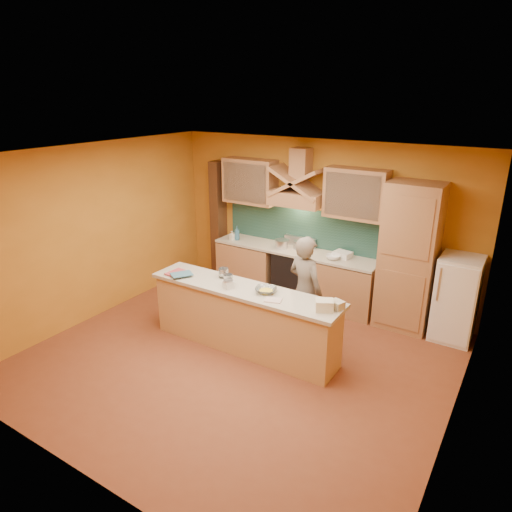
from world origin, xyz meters
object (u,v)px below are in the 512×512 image
Objects in this scene: person at (305,290)px; mixing_bowl at (266,290)px; kitchen_scale at (228,285)px; fridge at (456,299)px; stove at (293,274)px.

mixing_bowl is at bearing 80.85° from person.
kitchen_scale is at bearing -164.26° from mixing_bowl.
kitchen_scale is 0.43× the size of mixing_bowl.
fridge is 0.80× the size of person.
person is at bearing 66.06° from kitchen_scale.
stove is at bearing 180.00° from fridge.
mixing_bowl is (-2.16, -1.87, 0.33)m from fridge.
person is 5.68× the size of mixing_bowl.
kitchen_scale is 0.54m from mixing_bowl.
kitchen_scale is at bearing 59.40° from person.
stove is 0.69× the size of fridge.
fridge is (2.70, 0.00, 0.20)m from stove.
mixing_bowl is at bearing -73.76° from stove.
fridge is 3.37m from kitchen_scale.
fridge is 2.25m from person.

